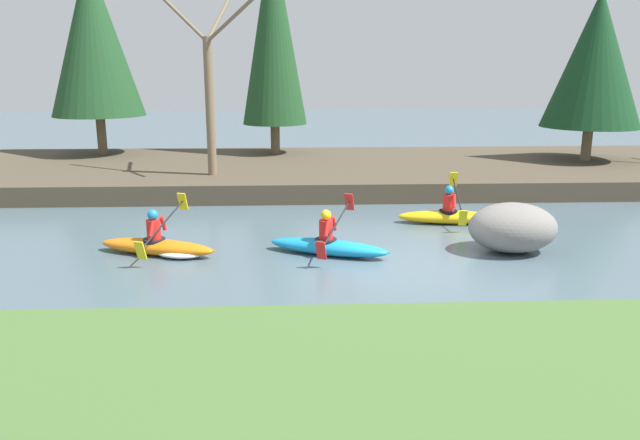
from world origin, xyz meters
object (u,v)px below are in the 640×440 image
Objects in this scene: kayaker_trailing at (162,246)px; kayaker_middle at (329,245)px; kayaker_lead at (451,215)px; boulder_midstream at (513,228)px.

kayaker_middle is at bearing 15.35° from kayaker_trailing.
kayaker_lead is 1.01× the size of kayaker_trailing.
kayaker_lead is at bearing 105.77° from boulder_midstream.
kayaker_middle reaches higher than boulder_midstream.
kayaker_middle is 0.99× the size of kayaker_trailing.
kayaker_middle is at bearing -179.14° from boulder_midstream.
boulder_midstream is (0.72, -2.55, 0.33)m from kayaker_lead.
boulder_midstream is at bearing 23.41° from kayaker_middle.
kayaker_trailing is at bearing 179.29° from boulder_midstream.
kayaker_middle is (-3.35, -2.61, 0.00)m from kayaker_lead.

